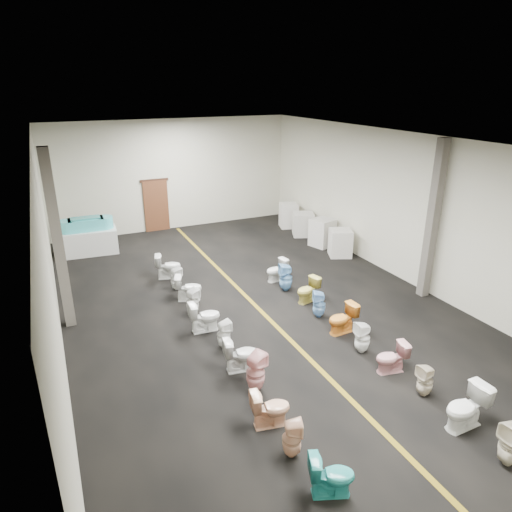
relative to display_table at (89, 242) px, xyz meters
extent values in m
plane|color=black|center=(3.71, -6.28, -0.44)|extent=(16.00, 16.00, 0.00)
plane|color=black|center=(3.71, -6.28, 4.06)|extent=(16.00, 16.00, 0.00)
plane|color=beige|center=(3.71, 1.72, 1.81)|extent=(10.00, 0.00, 10.00)
plane|color=beige|center=(-1.29, -6.28, 1.81)|extent=(0.00, 16.00, 16.00)
plane|color=beige|center=(8.71, -6.28, 1.81)|extent=(0.00, 16.00, 16.00)
cube|color=#7B6311|center=(3.71, -6.28, -0.44)|extent=(0.12, 15.60, 0.01)
cube|color=#562D19|center=(2.91, 1.66, 0.61)|extent=(1.00, 0.10, 2.10)
cube|color=#331C11|center=(2.91, 1.67, 1.68)|extent=(1.15, 0.08, 0.10)
cube|color=#59544C|center=(-1.04, -5.28, 1.81)|extent=(0.25, 0.25, 4.50)
cube|color=#59544C|center=(8.46, -7.78, 1.81)|extent=(0.25, 0.25, 4.50)
cube|color=silver|center=(0.00, 0.00, 0.00)|extent=(2.06, 1.15, 0.88)
cube|color=#46C3CB|center=(0.00, 0.00, 0.61)|extent=(1.21, 0.68, 0.50)
cylinder|color=#46C3CB|center=(-0.60, 0.01, 0.61)|extent=(0.66, 0.66, 0.50)
cylinder|color=#46C3CB|center=(0.60, -0.01, 0.61)|extent=(0.66, 0.66, 0.50)
cube|color=teal|center=(0.00, 0.00, 0.81)|extent=(1.00, 0.48, 0.20)
cube|color=silver|center=(8.11, -4.07, 0.04)|extent=(0.98, 0.98, 0.96)
cube|color=beige|center=(8.11, -2.89, 0.08)|extent=(0.95, 0.95, 1.04)
cube|color=beige|center=(8.11, -1.48, 0.02)|extent=(1.06, 1.06, 0.92)
cube|color=silver|center=(8.11, -0.25, 0.07)|extent=(0.89, 0.89, 1.02)
imported|color=teal|center=(2.13, -12.48, -0.09)|extent=(0.79, 0.62, 0.71)
imported|color=#DCAA88|center=(1.96, -11.57, -0.09)|extent=(0.42, 0.41, 0.71)
imported|color=#EEB28B|center=(1.97, -10.76, -0.08)|extent=(0.77, 0.53, 0.73)
imported|color=pink|center=(2.15, -9.75, -0.02)|extent=(0.51, 0.51, 0.85)
imported|color=silver|center=(2.16, -8.97, -0.06)|extent=(0.80, 0.53, 0.76)
imported|color=white|center=(2.15, -7.99, -0.09)|extent=(0.34, 0.33, 0.69)
imported|color=white|center=(2.00, -7.05, -0.05)|extent=(0.79, 0.48, 0.78)
imported|color=silver|center=(1.98, -6.10, -0.07)|extent=(0.45, 0.44, 0.74)
imported|color=white|center=(2.14, -5.23, -0.07)|extent=(0.84, 0.65, 0.75)
imported|color=white|center=(2.01, -4.40, -0.09)|extent=(0.40, 0.40, 0.71)
imported|color=silver|center=(2.03, -3.43, -0.04)|extent=(0.87, 0.63, 0.79)
imported|color=beige|center=(5.07, -13.21, -0.03)|extent=(0.41, 0.40, 0.82)
imported|color=white|center=(5.11, -12.29, -0.02)|extent=(0.83, 0.49, 0.84)
imported|color=beige|center=(5.12, -11.29, -0.10)|extent=(0.32, 0.31, 0.69)
imported|color=pink|center=(5.04, -10.40, -0.10)|extent=(0.74, 0.51, 0.69)
imported|color=white|center=(4.95, -9.51, -0.06)|extent=(0.38, 0.37, 0.76)
imported|color=orange|center=(5.05, -8.58, -0.06)|extent=(0.76, 0.46, 0.76)
imported|color=#79AEE0|center=(4.97, -7.65, -0.07)|extent=(0.45, 0.44, 0.74)
imported|color=#CDBE52|center=(5.16, -6.75, -0.09)|extent=(0.77, 0.55, 0.71)
imported|color=#76B1E4|center=(4.96, -5.83, -0.02)|extent=(0.45, 0.45, 0.85)
imported|color=white|center=(5.04, -5.07, -0.09)|extent=(0.74, 0.49, 0.70)
camera|label=1|loc=(-1.08, -16.70, 5.40)|focal=32.00mm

